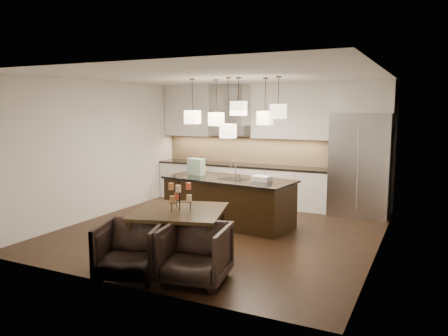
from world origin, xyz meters
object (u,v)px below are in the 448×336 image
at_px(island_body, 229,202).
at_px(armchair_right, 195,253).
at_px(dining_table, 180,235).
at_px(refrigerator, 360,165).
at_px(armchair_left, 131,250).

distance_m(island_body, armchair_right, 2.91).
height_order(island_body, dining_table, island_body).
distance_m(island_body, dining_table, 2.18).
relative_size(refrigerator, dining_table, 1.69).
relative_size(island_body, dining_table, 1.93).
height_order(island_body, armchair_right, island_body).
bearing_deg(dining_table, island_body, 79.53).
xyz_separation_m(island_body, armchair_right, (0.83, -2.78, -0.05)).
bearing_deg(refrigerator, armchair_right, -106.23).
bearing_deg(refrigerator, island_body, -140.10).
xyz_separation_m(refrigerator, dining_table, (-1.95, -3.98, -0.69)).
bearing_deg(dining_table, refrigerator, 47.60).
height_order(armchair_left, armchair_right, armchair_right).
xyz_separation_m(island_body, armchair_left, (-0.01, -3.03, -0.05)).
distance_m(refrigerator, armchair_left, 5.36).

